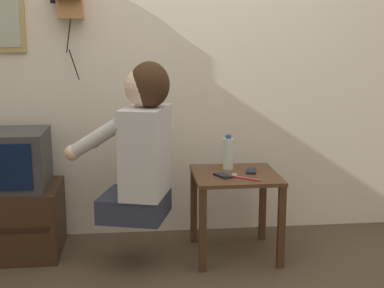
% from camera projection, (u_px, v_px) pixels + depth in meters
% --- Properties ---
extents(wall_back, '(6.80, 0.05, 2.55)m').
position_uv_depth(wall_back, '(159.00, 44.00, 3.47)').
color(wall_back, silver).
rests_on(wall_back, ground_plane).
extents(side_table, '(0.51, 0.50, 0.51)m').
position_uv_depth(side_table, '(235.00, 190.00, 3.24)').
color(side_table, '#51331E').
rests_on(side_table, ground_plane).
extents(person, '(0.61, 0.51, 0.90)m').
position_uv_depth(person, '(141.00, 144.00, 3.01)').
color(person, '#2D3347').
rests_on(person, ground_plane).
extents(cell_phone_held, '(0.11, 0.14, 0.01)m').
position_uv_depth(cell_phone_held, '(223.00, 175.00, 3.14)').
color(cell_phone_held, black).
rests_on(cell_phone_held, side_table).
extents(cell_phone_spare, '(0.09, 0.14, 0.01)m').
position_uv_depth(cell_phone_spare, '(251.00, 171.00, 3.25)').
color(cell_phone_spare, black).
rests_on(cell_phone_spare, side_table).
extents(water_bottle, '(0.07, 0.07, 0.21)m').
position_uv_depth(water_bottle, '(228.00, 153.00, 3.30)').
color(water_bottle, silver).
rests_on(water_bottle, side_table).
extents(toothbrush, '(0.15, 0.12, 0.02)m').
position_uv_depth(toothbrush, '(244.00, 178.00, 3.09)').
color(toothbrush, '#D83F4C').
rests_on(toothbrush, side_table).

